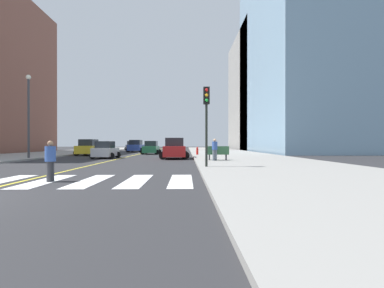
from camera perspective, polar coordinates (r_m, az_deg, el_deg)
name	(u,v)px	position (r m, az deg, el deg)	size (l,w,h in m)	color
sidewalk_kerb_east	(244,158)	(27.63, 10.69, -2.81)	(10.00, 120.00, 0.15)	gray
crosswalk_paint	(23,181)	(12.87, -31.81, -6.59)	(13.50, 4.00, 0.01)	silver
lane_divider_paint	(148,152)	(47.47, -9.09, -1.64)	(0.16, 80.00, 0.01)	yellow
office_tower_glass	(314,8)	(56.60, 24.02, 24.55)	(20.00, 28.00, 49.76)	#7A9EB7
parking_garage_concrete	(273,93)	(69.51, 16.61, 10.10)	(18.00, 24.00, 26.97)	gray
car_blue_nearest	(136,146)	(47.62, -11.56, -0.48)	(3.00, 4.69, 2.05)	#2D479E
car_yellow_second	(89,148)	(36.03, -20.65, -0.77)	(2.79, 4.44, 1.98)	gold
car_red_third	(174,149)	(26.67, -3.68, -1.04)	(2.91, 4.58, 2.02)	red
car_gray_fourth	(132,146)	(59.77, -12.35, -0.40)	(2.73, 4.36, 1.94)	slate
car_green_fifth	(151,148)	(37.95, -8.52, -0.82)	(2.58, 4.09, 1.81)	#236B42
car_silver_sixth	(106,150)	(28.57, -17.56, -1.27)	(2.41, 3.82, 1.70)	#B7B7BC
traffic_light_near_corner	(206,111)	(16.04, 3.03, 6.98)	(0.36, 0.41, 4.64)	black
park_bench	(218,153)	(22.20, 5.39, -1.95)	(1.83, 0.67, 1.12)	#33603D
pedestrian_crossing	(50,159)	(12.10, -27.44, -2.82)	(0.40, 0.40, 1.61)	#38383D
pedestrian_waiting_east	(215,149)	(21.42, 4.76, -0.95)	(0.42, 0.42, 1.71)	slate
fire_hydrant	(197,151)	(32.32, 1.11, -1.48)	(0.26, 0.26, 0.89)	red
street_lamp	(29,109)	(29.71, -30.93, 6.27)	(0.44, 0.44, 7.71)	#38383D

